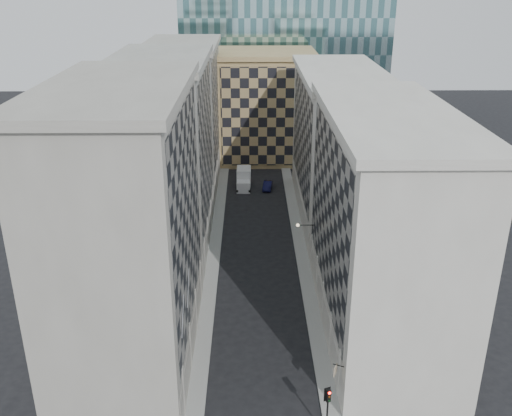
{
  "coord_description": "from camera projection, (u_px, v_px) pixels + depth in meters",
  "views": [
    {
      "loc": [
        -0.95,
        -31.52,
        31.39
      ],
      "look_at": [
        -0.4,
        14.45,
        12.2
      ],
      "focal_mm": 40.0,
      "sensor_mm": 36.0,
      "label": 1
    }
  ],
  "objects": [
    {
      "name": "bldg_right_a",
      "position": [
        381.0,
        224.0,
        51.17
      ],
      "size": [
        10.8,
        26.8,
        20.7
      ],
      "color": "beige",
      "rests_on": "ground"
    },
    {
      "name": "sidewalk_west",
      "position": [
        214.0,
        251.0,
        68.78
      ],
      "size": [
        1.5,
        100.0,
        0.15
      ],
      "primitive_type": "cube",
      "color": "gray",
      "rests_on": "ground"
    },
    {
      "name": "box_truck",
      "position": [
        244.0,
        180.0,
        88.83
      ],
      "size": [
        2.25,
        5.34,
        2.91
      ],
      "rotation": [
        0.0,
        0.0,
        -0.02
      ],
      "color": "white",
      "rests_on": "ground"
    },
    {
      "name": "bldg_left_a",
      "position": [
        129.0,
        229.0,
        46.66
      ],
      "size": [
        10.8,
        22.8,
        23.7
      ],
      "color": "gray",
      "rests_on": "ground"
    },
    {
      "name": "tan_block",
      "position": [
        266.0,
        106.0,
        100.22
      ],
      "size": [
        16.8,
        14.8,
        18.8
      ],
      "color": "tan",
      "rests_on": "ground"
    },
    {
      "name": "traffic_light",
      "position": [
        328.0,
        402.0,
        40.51
      ],
      "size": [
        0.5,
        0.49,
        4.04
      ],
      "rotation": [
        0.0,
        0.0,
        0.37
      ],
      "color": "black",
      "rests_on": "sidewalk_east"
    },
    {
      "name": "bldg_left_b",
      "position": [
        165.0,
        155.0,
        67.15
      ],
      "size": [
        10.8,
        22.8,
        22.7
      ],
      "color": "gray",
      "rests_on": "ground"
    },
    {
      "name": "dark_car",
      "position": [
        268.0,
        185.0,
        88.29
      ],
      "size": [
        1.75,
        3.83,
        1.22
      ],
      "primitive_type": "imported",
      "rotation": [
        0.0,
        0.0,
        -0.13
      ],
      "color": "black",
      "rests_on": "ground"
    },
    {
      "name": "sidewalk_east",
      "position": [
        301.0,
        251.0,
        68.9
      ],
      "size": [
        1.5,
        100.0,
        0.15
      ],
      "primitive_type": "cube",
      "color": "gray",
      "rests_on": "ground"
    },
    {
      "name": "flagpoles_left",
      "position": [
        186.0,
        301.0,
        43.57
      ],
      "size": [
        0.1,
        6.33,
        2.33
      ],
      "color": "gray",
      "rests_on": "ground"
    },
    {
      "name": "shop_sign",
      "position": [
        336.0,
        370.0,
        42.54
      ],
      "size": [
        0.82,
        0.72,
        0.85
      ],
      "rotation": [
        0.0,
        0.0,
        -0.43
      ],
      "color": "black",
      "rests_on": "ground"
    },
    {
      "name": "bldg_right_b",
      "position": [
        338.0,
        145.0,
        76.27
      ],
      "size": [
        10.8,
        28.8,
        19.7
      ],
      "color": "beige",
      "rests_on": "ground"
    },
    {
      "name": "bracket_lamp",
      "position": [
        299.0,
        225.0,
        60.99
      ],
      "size": [
        1.98,
        0.36,
        0.36
      ],
      "color": "black",
      "rests_on": "ground"
    },
    {
      "name": "bldg_left_c",
      "position": [
        185.0,
        115.0,
        87.65
      ],
      "size": [
        10.8,
        22.8,
        21.7
      ],
      "color": "gray",
      "rests_on": "ground"
    }
  ]
}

